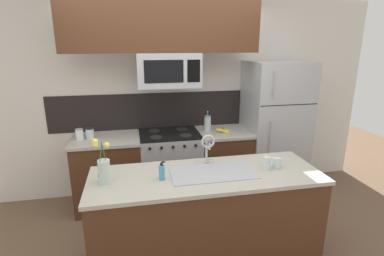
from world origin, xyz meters
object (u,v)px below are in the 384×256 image
Objects in this scene: stove_range at (170,167)px; sink_faucet at (208,145)px; storage_jar_medium at (90,133)px; dish_soap_bottle at (162,172)px; storage_jar_tall at (80,134)px; refrigerator at (273,128)px; spare_glass at (277,163)px; french_press at (207,123)px; microwave at (168,70)px; flower_vase at (104,169)px; drinking_glass at (267,163)px; banana_bunch at (223,131)px.

stove_range is 1.26m from sink_faucet.
dish_soap_bottle is at bearing -60.52° from storage_jar_medium.
sink_faucet is at bearing -38.68° from storage_jar_tall.
spare_glass is (-0.59, -1.27, 0.06)m from refrigerator.
french_press is 1.16m from sink_faucet.
stove_range is 1.51m from refrigerator.
microwave is at bearing -178.37° from refrigerator.
french_press is at bearing 61.09° from dish_soap_bottle.
sink_faucet is at bearing 162.64° from spare_glass.
storage_jar_medium reaches higher than stove_range.
microwave is 2.79× the size of french_press.
spare_glass is at bearing 2.12° from dish_soap_bottle.
sink_faucet is 3.19× the size of spare_glass.
storage_jar_medium is 0.35× the size of flower_vase.
storage_jar_medium is (0.12, 0.02, 0.00)m from storage_jar_tall.
storage_jar_tall is (-1.09, 0.02, -0.74)m from microwave.
refrigerator is (1.44, 0.02, 0.44)m from stove_range.
stove_range is at bearing -0.88° from storage_jar_medium.
flower_vase reaches higher than drinking_glass.
storage_jar_tall is 2.22m from drinking_glass.
flower_vase is at bearing -73.12° from storage_jar_tall.
spare_glass is at bearing -55.87° from stove_range.
dish_soap_bottle reaches higher than stove_range.
flower_vase reaches higher than stove_range.
refrigerator reaches higher than drinking_glass.
flower_vase is at bearing 175.55° from dish_soap_bottle.
flower_vase is (-0.48, 0.04, 0.05)m from dish_soap_bottle.
refrigerator is at bearing 64.90° from spare_glass.
drinking_glass is at bearing -80.66° from french_press.
sink_faucet is (-0.29, -1.12, 0.10)m from french_press.
sink_faucet is (1.20, -1.07, 0.13)m from storage_jar_medium.
spare_glass is (1.93, -1.25, -0.02)m from storage_jar_tall.
banana_bunch is 0.49× the size of flower_vase.
refrigerator is (1.44, 0.04, -0.82)m from microwave.
flower_vase is (-0.71, -1.23, -0.69)m from microwave.
drinking_glass is 0.12m from spare_glass.
storage_jar_tall is 1.05× the size of drinking_glass.
drinking_glass is at bearing 1.07° from dish_soap_bottle.
storage_jar_tall reaches higher than drinking_glass.
banana_bunch is 1.20m from spare_glass.
storage_jar_tall is at bearing -179.46° from refrigerator.
storage_jar_medium is 1.29m from flower_vase.
french_press reaches higher than dish_soap_bottle.
dish_soap_bottle is (-0.93, -1.23, 0.05)m from banana_bunch.
storage_jar_medium is 1.50m from dish_soap_bottle.
refrigerator is 0.75m from banana_bunch.
banana_bunch is at bearing 91.74° from drinking_glass.
dish_soap_bottle reaches higher than banana_bunch.
microwave is 7.76× the size of spare_glass.
microwave is 2.43× the size of sink_faucet.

